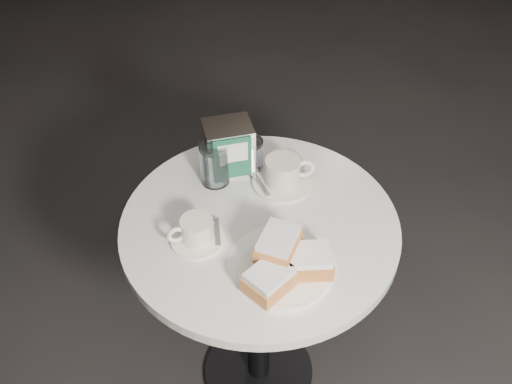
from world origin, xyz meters
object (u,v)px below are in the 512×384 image
object	(u,v)px
beignet_plate	(285,265)
water_glass_right	(252,156)
cafe_table	(259,272)
coffee_cup_left	(196,232)
water_glass_left	(214,164)
napkin_dispenser	(229,148)
coffee_cup_right	(283,174)

from	to	relation	value
beignet_plate	water_glass_right	world-z (taller)	beignet_plate
cafe_table	coffee_cup_left	xyz separation A→B (m)	(-0.16, 0.01, 0.23)
coffee_cup_left	water_glass_left	size ratio (longest dim) A/B	1.20
cafe_table	beignet_plate	size ratio (longest dim) A/B	3.22
beignet_plate	coffee_cup_left	size ratio (longest dim) A/B	1.57
coffee_cup_left	cafe_table	bearing A→B (deg)	1.65
beignet_plate	water_glass_right	size ratio (longest dim) A/B	2.33
water_glass_left	napkin_dispenser	world-z (taller)	napkin_dispenser
cafe_table	beignet_plate	bearing A→B (deg)	-99.66
coffee_cup_left	water_glass_right	xyz separation A→B (m)	(0.24, 0.17, 0.02)
coffee_cup_right	coffee_cup_left	bearing A→B (deg)	-146.22
coffee_cup_right	water_glass_left	bearing A→B (deg)	166.02
coffee_cup_right	water_glass_right	size ratio (longest dim) A/B	2.00
napkin_dispenser	beignet_plate	bearing A→B (deg)	-83.77
coffee_cup_right	napkin_dispenser	xyz separation A→B (m)	(-0.10, 0.12, 0.04)
water_glass_right	napkin_dispenser	xyz separation A→B (m)	(-0.05, 0.03, 0.03)
beignet_plate	water_glass_right	distance (m)	0.38
coffee_cup_right	cafe_table	bearing A→B (deg)	-123.58
coffee_cup_left	coffee_cup_right	size ratio (longest dim) A/B	0.74
cafe_table	water_glass_right	distance (m)	0.32
beignet_plate	coffee_cup_right	xyz separation A→B (m)	(0.15, 0.27, -0.00)
beignet_plate	coffee_cup_right	bearing A→B (deg)	61.26
water_glass_right	cafe_table	bearing A→B (deg)	-111.78
beignet_plate	coffee_cup_right	world-z (taller)	beignet_plate
coffee_cup_left	coffee_cup_right	xyz separation A→B (m)	(0.28, 0.08, 0.01)
beignet_plate	coffee_cup_left	world-z (taller)	beignet_plate
water_glass_left	water_glass_right	size ratio (longest dim) A/B	1.24
cafe_table	water_glass_left	world-z (taller)	water_glass_left
beignet_plate	cafe_table	bearing A→B (deg)	80.34
cafe_table	coffee_cup_left	distance (m)	0.28
water_glass_left	napkin_dispenser	size ratio (longest dim) A/B	0.84
water_glass_left	napkin_dispenser	distance (m)	0.06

